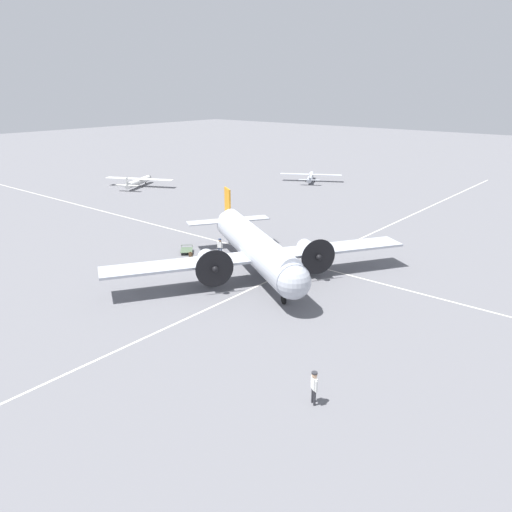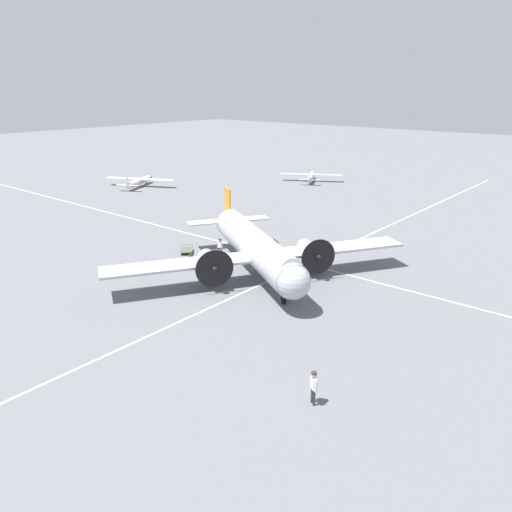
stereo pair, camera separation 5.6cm
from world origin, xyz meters
TOP-DOWN VIEW (x-y plane):
  - ground_plane at (0.00, 0.00)m, footprint 300.00×300.00m
  - apron_line_eastwest at (0.00, -4.94)m, footprint 120.00×0.16m
  - apron_line_northsouth at (-1.71, 0.00)m, footprint 0.16×120.00m
  - airliner_main at (-0.35, 0.22)m, footprint 18.78×22.93m
  - crew_foreground at (-13.82, 12.15)m, footprint 0.53×0.42m
  - passenger_boarding at (5.80, -1.70)m, footprint 0.54×0.34m
  - suitcase_near_door at (7.58, 0.41)m, footprint 0.37×0.17m
  - baggage_cart at (8.84, -0.24)m, footprint 2.00×2.01m
  - light_aircraft_distant at (20.87, -39.55)m, footprint 9.39×7.41m
  - light_aircraft_taxiing at (39.27, -18.26)m, footprint 10.57×8.26m
  - traffic_cone at (-3.87, 0.79)m, footprint 0.37×0.37m

SIDE VIEW (x-z plane):
  - ground_plane at x=0.00m, z-range 0.00..0.00m
  - apron_line_eastwest at x=0.00m, z-range 0.00..0.01m
  - apron_line_northsouth at x=-1.71m, z-range 0.00..0.01m
  - traffic_cone at x=-3.87m, z-range -0.02..0.47m
  - suitcase_near_door at x=7.58m, z-range -0.02..0.50m
  - baggage_cart at x=8.84m, z-range -0.01..0.55m
  - light_aircraft_distant at x=20.87m, z-range -0.16..1.81m
  - light_aircraft_taxiing at x=39.27m, z-range -0.20..1.93m
  - passenger_boarding at x=5.80m, z-range 0.21..1.86m
  - crew_foreground at x=-13.82m, z-range 0.23..2.06m
  - airliner_main at x=-0.35m, z-range -0.37..5.42m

